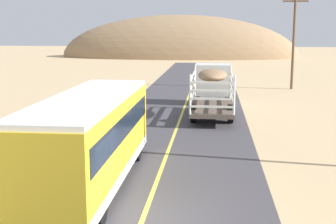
{
  "coord_description": "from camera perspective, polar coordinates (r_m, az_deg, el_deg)",
  "views": [
    {
      "loc": [
        2.0,
        -12.56,
        5.58
      ],
      "look_at": [
        0.0,
        7.64,
        1.83
      ],
      "focal_mm": 49.57,
      "sensor_mm": 36.0,
      "label": 1
    }
  ],
  "objects": [
    {
      "name": "road_centre_line",
      "position": [
        13.88,
        -3.19,
        -13.15
      ],
      "size": [
        0.16,
        117.6,
        0.0
      ],
      "primitive_type": "cube",
      "color": "#D8CC4C",
      "rests_on": "road_surface"
    },
    {
      "name": "power_pole_mid",
      "position": [
        43.21,
        15.2,
        8.65
      ],
      "size": [
        2.2,
        0.24,
        8.38
      ],
      "color": "brown",
      "rests_on": "ground"
    },
    {
      "name": "distant_hill",
      "position": [
        86.55,
        1.3,
        6.76
      ],
      "size": [
        43.67,
        16.05,
        15.45
      ],
      "primitive_type": "ellipsoid",
      "color": "#957553",
      "rests_on": "ground"
    },
    {
      "name": "road_surface",
      "position": [
        13.88,
        -3.19,
        -13.2
      ],
      "size": [
        8.0,
        120.0,
        0.02
      ],
      "primitive_type": "cube",
      "color": "#423F44",
      "rests_on": "ground"
    },
    {
      "name": "bus",
      "position": [
        16.45,
        -9.58,
        -3.16
      ],
      "size": [
        2.54,
        10.0,
        3.21
      ],
      "color": "gold",
      "rests_on": "road_surface"
    },
    {
      "name": "ground_plane",
      "position": [
        13.89,
        -3.19,
        -13.24
      ],
      "size": [
        240.0,
        240.0,
        0.0
      ],
      "primitive_type": "plane",
      "color": "tan"
    },
    {
      "name": "livestock_truck",
      "position": [
        31.58,
        5.5,
        3.52
      ],
      "size": [
        2.53,
        9.7,
        3.02
      ],
      "color": "silver",
      "rests_on": "road_surface"
    }
  ]
}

